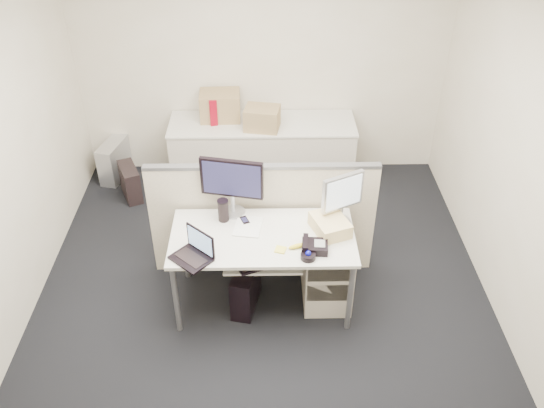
{
  "coord_description": "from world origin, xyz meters",
  "views": [
    {
      "loc": [
        0.02,
        -3.63,
        3.67
      ],
      "look_at": [
        0.08,
        0.15,
        0.94
      ],
      "focal_mm": 38.0,
      "sensor_mm": 36.0,
      "label": 1
    }
  ],
  "objects_px": {
    "laptop": "(190,249)",
    "desk_phone": "(315,247)",
    "monitor_main": "(232,187)",
    "desk": "(263,242)"
  },
  "relations": [
    {
      "from": "desk_phone",
      "to": "laptop",
      "type": "bearing_deg",
      "value": -169.23
    },
    {
      "from": "desk",
      "to": "desk_phone",
      "type": "distance_m",
      "value": 0.46
    },
    {
      "from": "monitor_main",
      "to": "desk_phone",
      "type": "relative_size",
      "value": 2.6
    },
    {
      "from": "desk",
      "to": "monitor_main",
      "type": "height_order",
      "value": "monitor_main"
    },
    {
      "from": "monitor_main",
      "to": "desk_phone",
      "type": "height_order",
      "value": "monitor_main"
    },
    {
      "from": "desk",
      "to": "laptop",
      "type": "height_order",
      "value": "laptop"
    },
    {
      "from": "monitor_main",
      "to": "desk_phone",
      "type": "bearing_deg",
      "value": -25.05
    },
    {
      "from": "monitor_main",
      "to": "desk_phone",
      "type": "distance_m",
      "value": 0.86
    },
    {
      "from": "monitor_main",
      "to": "laptop",
      "type": "xyz_separation_m",
      "value": [
        -0.3,
        -0.6,
        -0.15
      ]
    },
    {
      "from": "laptop",
      "to": "desk_phone",
      "type": "xyz_separation_m",
      "value": [
        0.96,
        0.1,
        -0.08
      ]
    }
  ]
}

